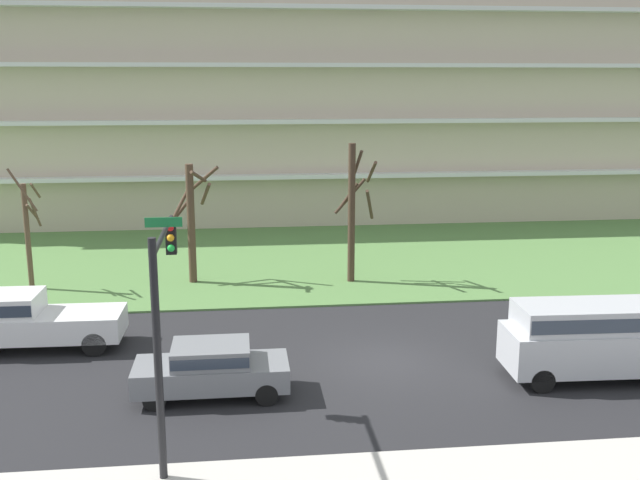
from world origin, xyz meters
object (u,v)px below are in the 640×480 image
at_px(tree_far_left, 28,230).
at_px(tree_left, 191,217).
at_px(traffic_signal_mast, 163,298).
at_px(pickup_white_near_left, 34,320).
at_px(van_silver_center_left, 592,335).
at_px(sedan_gray_center_right, 211,367).
at_px(tree_center, 354,208).

bearing_deg(tree_far_left, tree_left, 3.49).
bearing_deg(traffic_signal_mast, pickup_white_near_left, 124.37).
bearing_deg(pickup_white_near_left, tree_far_left, -73.60).
distance_m(tree_left, van_silver_center_left, 17.59).
xyz_separation_m(tree_far_left, van_silver_center_left, (19.45, -11.75, -1.26)).
xyz_separation_m(tree_far_left, pickup_white_near_left, (1.98, -7.25, -1.64)).
bearing_deg(pickup_white_near_left, sedan_gray_center_right, 144.51).
bearing_deg(van_silver_center_left, sedan_gray_center_right, -178.08).
relative_size(tree_left, pickup_white_near_left, 0.98).
xyz_separation_m(tree_left, sedan_gray_center_right, (1.21, -12.17, -2.12)).
bearing_deg(van_silver_center_left, tree_left, 137.91).
relative_size(tree_far_left, van_silver_center_left, 1.02).
relative_size(tree_center, sedan_gray_center_right, 1.41).
xyz_separation_m(van_silver_center_left, traffic_signal_mast, (-12.33, -3.00, 2.49)).
distance_m(tree_far_left, van_silver_center_left, 22.76).
height_order(tree_center, sedan_gray_center_right, tree_center).
bearing_deg(sedan_gray_center_right, tree_center, 63.01).
relative_size(sedan_gray_center_right, traffic_signal_mast, 0.78).
distance_m(tree_far_left, pickup_white_near_left, 7.69).
bearing_deg(tree_center, pickup_white_near_left, -149.81).
xyz_separation_m(pickup_white_near_left, traffic_signal_mast, (5.14, -7.51, 2.87)).
height_order(pickup_white_near_left, traffic_signal_mast, traffic_signal_mast).
bearing_deg(sedan_gray_center_right, tree_left, 95.88).
relative_size(tree_center, van_silver_center_left, 1.18).
distance_m(tree_far_left, tree_center, 13.97).
height_order(van_silver_center_left, sedan_gray_center_right, van_silver_center_left).
bearing_deg(traffic_signal_mast, van_silver_center_left, 13.69).
xyz_separation_m(tree_left, traffic_signal_mast, (0.27, -15.18, 0.89)).
xyz_separation_m(tree_center, pickup_white_near_left, (-11.96, -6.96, -2.36)).
relative_size(van_silver_center_left, sedan_gray_center_right, 1.19).
xyz_separation_m(sedan_gray_center_right, traffic_signal_mast, (-0.93, -3.00, 3.01)).
distance_m(tree_far_left, traffic_signal_mast, 16.43).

